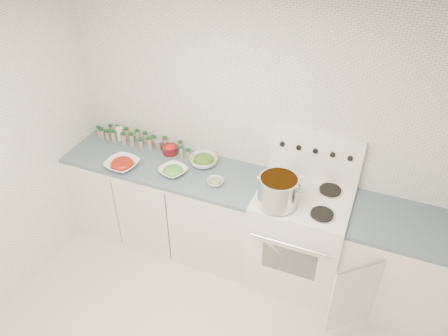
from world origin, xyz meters
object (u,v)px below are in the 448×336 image
Objects in this scene: stove at (299,235)px; stock_pot at (278,190)px; bowl_snowpea at (173,171)px; bowl_tomato at (122,164)px.

stove is 4.02× the size of stock_pot.
bowl_snowpea is (-1.15, -0.09, 0.44)m from stove.
bowl_snowpea is (-0.97, 0.09, -0.15)m from stock_pot.
stove is at bearing 45.49° from stock_pot.
bowl_tomato is at bearing -173.43° from stove.
stove reaches higher than stock_pot.
bowl_tomato reaches higher than bowl_snowpea.
stove is 1.23m from bowl_snowpea.
stock_pot is at bearing -134.51° from stove.
bowl_tomato is at bearing -179.84° from stock_pot.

